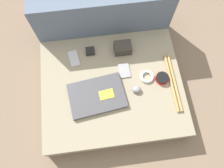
# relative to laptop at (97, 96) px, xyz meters

# --- Properties ---
(ground_plane) EXTENTS (8.00, 8.00, 0.00)m
(ground_plane) POSITION_rel_laptop_xyz_m (0.10, 0.06, -0.15)
(ground_plane) COLOR #7A6651
(couch_seat) EXTENTS (0.92, 0.76, 0.14)m
(couch_seat) POSITION_rel_laptop_xyz_m (0.10, 0.06, -0.08)
(couch_seat) COLOR gray
(couch_seat) RESTS_ON ground_plane
(couch_backrest) EXTENTS (0.92, 0.20, 0.44)m
(couch_backrest) POSITION_rel_laptop_xyz_m (0.10, 0.54, 0.07)
(couch_backrest) COLOR slate
(couch_backrest) RESTS_ON ground_plane
(laptop) EXTENTS (0.37, 0.28, 0.03)m
(laptop) POSITION_rel_laptop_xyz_m (0.00, 0.00, 0.00)
(laptop) COLOR #47474C
(laptop) RESTS_ON couch_seat
(computer_mouse) EXTENTS (0.06, 0.05, 0.04)m
(computer_mouse) POSITION_rel_laptop_xyz_m (0.25, 0.01, 0.01)
(computer_mouse) COLOR gray
(computer_mouse) RESTS_ON couch_seat
(speaker_puck) EXTENTS (0.09, 0.09, 0.03)m
(speaker_puck) POSITION_rel_laptop_xyz_m (0.43, 0.07, 0.00)
(speaker_puck) COLOR red
(speaker_puck) RESTS_ON couch_seat
(phone_silver) EXTENTS (0.08, 0.13, 0.01)m
(phone_silver) POSITION_rel_laptop_xyz_m (-0.13, 0.28, -0.01)
(phone_silver) COLOR #B7B7BC
(phone_silver) RESTS_ON couch_seat
(phone_black) EXTENTS (0.07, 0.11, 0.01)m
(phone_black) POSITION_rel_laptop_xyz_m (0.20, 0.15, -0.01)
(phone_black) COLOR #99999E
(phone_black) RESTS_ON couch_seat
(camera_pouch) EXTENTS (0.12, 0.09, 0.07)m
(camera_pouch) POSITION_rel_laptop_xyz_m (0.21, 0.31, 0.02)
(camera_pouch) COLOR #38332D
(camera_pouch) RESTS_ON couch_seat
(charger_brick) EXTENTS (0.06, 0.05, 0.03)m
(charger_brick) POSITION_rel_laptop_xyz_m (-0.01, 0.32, 0.00)
(charger_brick) COLOR black
(charger_brick) RESTS_ON couch_seat
(cable_coil) EXTENTS (0.09, 0.09, 0.02)m
(cable_coil) POSITION_rel_laptop_xyz_m (0.34, 0.09, -0.00)
(cable_coil) COLOR white
(cable_coil) RESTS_ON couch_seat
(drumstick_pair) EXTENTS (0.04, 0.39, 0.02)m
(drumstick_pair) POSITION_rel_laptop_xyz_m (0.50, 0.03, -0.00)
(drumstick_pair) COLOR tan
(drumstick_pair) RESTS_ON couch_seat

